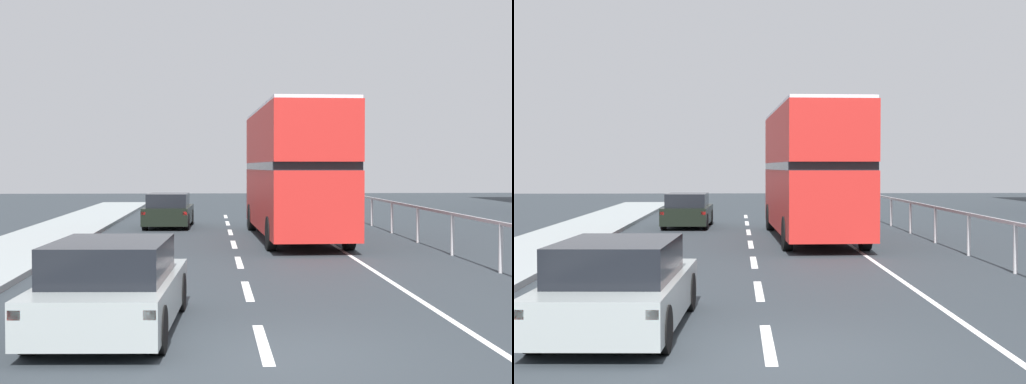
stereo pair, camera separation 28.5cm
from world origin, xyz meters
The scene contains 6 objects.
ground_plane centered at (0.00, 0.00, -0.05)m, with size 74.00×120.00×0.10m, color #2A3136.
lane_paint_markings centered at (1.82, 8.31, 0.00)m, with size 3.24×46.00×0.01m.
bridge_side_railing centered at (5.92, 9.00, 0.95)m, with size 0.10×42.00×1.18m.
double_decker_bus_red centered at (2.08, 15.71, 2.35)m, with size 2.76×10.20×4.39m.
hatchback_car_near centered at (-2.17, 1.58, 0.65)m, with size 2.05×4.46×1.36m.
sedan_car_ahead centered at (-2.41, 20.96, 0.66)m, with size 1.92×4.13×1.37m.
Camera 1 is at (-0.71, -9.77, 2.44)m, focal length 53.51 mm.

